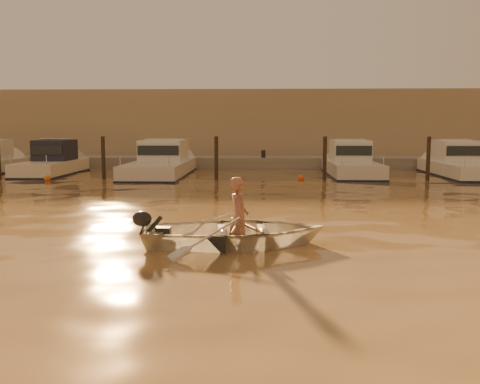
{
  "coord_description": "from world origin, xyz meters",
  "views": [
    {
      "loc": [
        1.91,
        -10.88,
        2.51
      ],
      "look_at": [
        1.34,
        3.16,
        0.75
      ],
      "focal_mm": 40.0,
      "sensor_mm": 36.0,
      "label": 1
    }
  ],
  "objects_px": {
    "moored_boat_5": "(459,163)",
    "waterfront_building": "(235,127)",
    "dinghy": "(234,232)",
    "moored_boat_4": "(352,163)",
    "moored_boat_1": "(51,162)",
    "moored_boat_2": "(161,163)",
    "person": "(239,218)"
  },
  "relations": [
    {
      "from": "moored_boat_1",
      "to": "waterfront_building",
      "type": "distance_m",
      "value": 14.24
    },
    {
      "from": "dinghy",
      "to": "moored_boat_4",
      "type": "bearing_deg",
      "value": -25.58
    },
    {
      "from": "dinghy",
      "to": "moored_boat_4",
      "type": "height_order",
      "value": "moored_boat_4"
    },
    {
      "from": "dinghy",
      "to": "waterfront_building",
      "type": "relative_size",
      "value": 0.08
    },
    {
      "from": "person",
      "to": "moored_boat_2",
      "type": "distance_m",
      "value": 16.49
    },
    {
      "from": "person",
      "to": "waterfront_building",
      "type": "bearing_deg",
      "value": -4.79
    },
    {
      "from": "moored_boat_4",
      "to": "moored_boat_5",
      "type": "distance_m",
      "value": 5.28
    },
    {
      "from": "moored_boat_5",
      "to": "waterfront_building",
      "type": "relative_size",
      "value": 0.16
    },
    {
      "from": "moored_boat_5",
      "to": "waterfront_building",
      "type": "xyz_separation_m",
      "value": [
        -11.69,
        11.0,
        1.77
      ]
    },
    {
      "from": "moored_boat_1",
      "to": "moored_boat_2",
      "type": "height_order",
      "value": "same"
    },
    {
      "from": "person",
      "to": "moored_boat_5",
      "type": "height_order",
      "value": "moored_boat_5"
    },
    {
      "from": "moored_boat_5",
      "to": "dinghy",
      "type": "bearing_deg",
      "value": -123.16
    },
    {
      "from": "dinghy",
      "to": "person",
      "type": "xyz_separation_m",
      "value": [
        0.1,
        0.01,
        0.29
      ]
    },
    {
      "from": "moored_boat_5",
      "to": "waterfront_building",
      "type": "bearing_deg",
      "value": 136.73
    },
    {
      "from": "person",
      "to": "dinghy",
      "type": "bearing_deg",
      "value": 90.0
    },
    {
      "from": "person",
      "to": "moored_boat_1",
      "type": "xyz_separation_m",
      "value": [
        -10.3,
        15.83,
        0.06
      ]
    },
    {
      "from": "waterfront_building",
      "to": "dinghy",
      "type": "bearing_deg",
      "value": -87.15
    },
    {
      "from": "dinghy",
      "to": "moored_boat_2",
      "type": "xyz_separation_m",
      "value": [
        -4.53,
        15.84,
        0.34
      ]
    },
    {
      "from": "moored_boat_4",
      "to": "waterfront_building",
      "type": "relative_size",
      "value": 0.15
    },
    {
      "from": "dinghy",
      "to": "moored_boat_1",
      "type": "xyz_separation_m",
      "value": [
        -10.2,
        15.84,
        0.34
      ]
    },
    {
      "from": "dinghy",
      "to": "person",
      "type": "relative_size",
      "value": 2.22
    },
    {
      "from": "person",
      "to": "moored_boat_2",
      "type": "bearing_deg",
      "value": 8.45
    },
    {
      "from": "person",
      "to": "moored_boat_4",
      "type": "relative_size",
      "value": 0.25
    },
    {
      "from": "person",
      "to": "moored_boat_1",
      "type": "height_order",
      "value": "moored_boat_1"
    },
    {
      "from": "moored_boat_2",
      "to": "moored_boat_4",
      "type": "height_order",
      "value": "same"
    },
    {
      "from": "moored_boat_2",
      "to": "moored_boat_4",
      "type": "relative_size",
      "value": 1.26
    },
    {
      "from": "dinghy",
      "to": "moored_boat_1",
      "type": "bearing_deg",
      "value": 24.93
    },
    {
      "from": "moored_boat_1",
      "to": "moored_boat_4",
      "type": "xyz_separation_m",
      "value": [
        15.27,
        0.0,
        0.0
      ]
    },
    {
      "from": "waterfront_building",
      "to": "moored_boat_2",
      "type": "bearing_deg",
      "value": -106.19
    },
    {
      "from": "moored_boat_4",
      "to": "moored_boat_1",
      "type": "bearing_deg",
      "value": 180.0
    },
    {
      "from": "person",
      "to": "moored_boat_4",
      "type": "distance_m",
      "value": 16.59
    },
    {
      "from": "person",
      "to": "moored_boat_1",
      "type": "bearing_deg",
      "value": 25.21
    }
  ]
}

